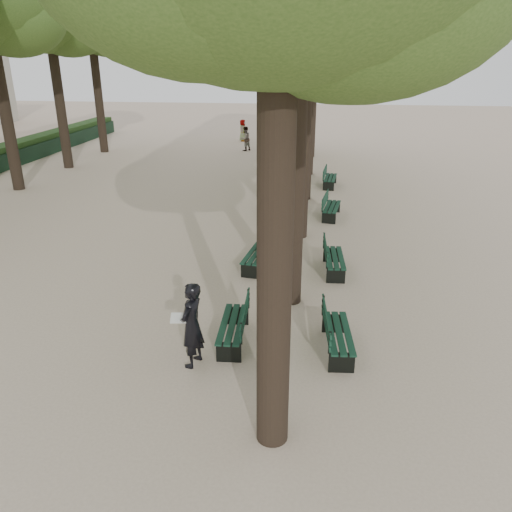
# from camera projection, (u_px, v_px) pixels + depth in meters

# --- Properties ---
(ground) EXTENTS (120.00, 120.00, 0.00)m
(ground) POSITION_uv_depth(u_px,v_px,m) (209.00, 362.00, 10.30)
(ground) COLOR beige
(ground) RESTS_ON ground
(tree_central_3) EXTENTS (6.00, 6.00, 9.95)m
(tree_central_3) POSITION_uv_depth(u_px,v_px,m) (312.00, 6.00, 19.23)
(tree_central_3) COLOR #33261C
(tree_central_3) RESTS_ON ground
(tree_central_4) EXTENTS (6.00, 6.00, 9.95)m
(tree_central_4) POSITION_uv_depth(u_px,v_px,m) (314.00, 16.00, 23.84)
(tree_central_4) COLOR #33261C
(tree_central_4) RESTS_ON ground
(tree_central_5) EXTENTS (6.00, 6.00, 9.95)m
(tree_central_5) POSITION_uv_depth(u_px,v_px,m) (316.00, 22.00, 28.44)
(tree_central_5) COLOR #33261C
(tree_central_5) RESTS_ON ground
(tree_far_4) EXTENTS (6.00, 6.00, 10.45)m
(tree_far_4) POSITION_uv_depth(u_px,v_px,m) (46.00, 8.00, 25.22)
(tree_far_4) COLOR #33261C
(tree_far_4) RESTS_ON ground
(tree_far_5) EXTENTS (6.00, 6.00, 10.45)m
(tree_far_5) POSITION_uv_depth(u_px,v_px,m) (89.00, 15.00, 29.83)
(tree_far_5) COLOR #33261C
(tree_far_5) RESTS_ON ground
(bench_left_0) EXTENTS (0.65, 1.82, 0.92)m
(bench_left_0) POSITION_uv_depth(u_px,v_px,m) (233.00, 331.00, 10.93)
(bench_left_0) COLOR black
(bench_left_0) RESTS_ON ground
(bench_left_1) EXTENTS (0.81, 1.86, 0.92)m
(bench_left_1) POSITION_uv_depth(u_px,v_px,m) (257.00, 259.00, 14.80)
(bench_left_1) COLOR black
(bench_left_1) RESTS_ON ground
(bench_left_2) EXTENTS (0.63, 1.82, 0.92)m
(bench_left_2) POSITION_uv_depth(u_px,v_px,m) (275.00, 205.00, 20.22)
(bench_left_2) COLOR black
(bench_left_2) RESTS_ON ground
(bench_left_3) EXTENTS (0.73, 1.84, 0.92)m
(bench_left_3) POSITION_uv_depth(u_px,v_px,m) (284.00, 178.00, 24.67)
(bench_left_3) COLOR black
(bench_left_3) RESTS_ON ground
(bench_right_0) EXTENTS (0.72, 1.84, 0.92)m
(bench_right_0) POSITION_uv_depth(u_px,v_px,m) (338.00, 340.00, 10.59)
(bench_right_0) COLOR black
(bench_right_0) RESTS_ON ground
(bench_right_1) EXTENTS (0.67, 1.83, 0.92)m
(bench_right_1) POSITION_uv_depth(u_px,v_px,m) (334.00, 263.00, 14.50)
(bench_right_1) COLOR black
(bench_right_1) RESTS_ON ground
(bench_right_2) EXTENTS (0.80, 1.86, 0.92)m
(bench_right_2) POSITION_uv_depth(u_px,v_px,m) (331.00, 211.00, 19.40)
(bench_right_2) COLOR black
(bench_right_2) RESTS_ON ground
(bench_right_3) EXTENTS (0.73, 1.84, 0.92)m
(bench_right_3) POSITION_uv_depth(u_px,v_px,m) (330.00, 181.00, 24.00)
(bench_right_3) COLOR black
(bench_right_3) RESTS_ON ground
(man_with_map) EXTENTS (0.70, 0.79, 1.81)m
(man_with_map) POSITION_uv_depth(u_px,v_px,m) (192.00, 325.00, 9.91)
(man_with_map) COLOR black
(man_with_map) RESTS_ON ground
(pedestrian_b) EXTENTS (1.06, 1.22, 1.93)m
(pedestrian_b) POSITION_uv_depth(u_px,v_px,m) (300.00, 137.00, 32.46)
(pedestrian_b) COLOR #262628
(pedestrian_b) RESTS_ON ground
(pedestrian_a) EXTENTS (0.73, 0.79, 1.57)m
(pedestrian_a) POSITION_uv_depth(u_px,v_px,m) (245.00, 139.00, 32.96)
(pedestrian_a) COLOR #262628
(pedestrian_a) RESTS_ON ground
(pedestrian_d) EXTENTS (0.38, 0.78, 1.55)m
(pedestrian_d) POSITION_uv_depth(u_px,v_px,m) (243.00, 130.00, 36.72)
(pedestrian_d) COLOR #262628
(pedestrian_d) RESTS_ON ground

